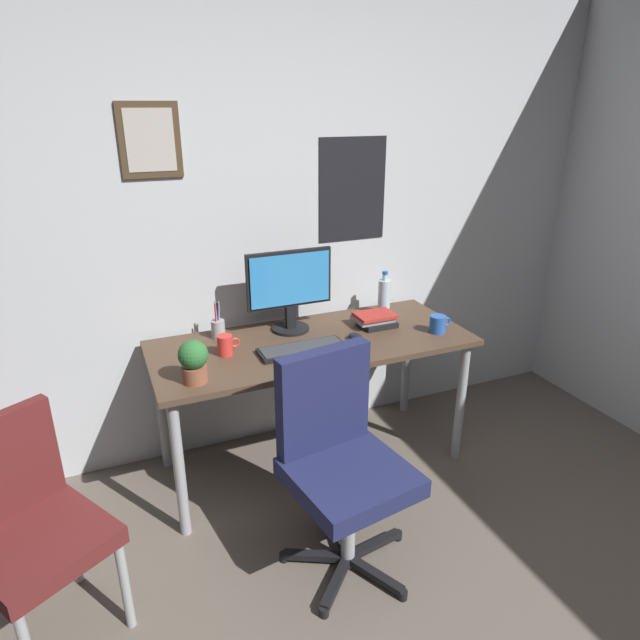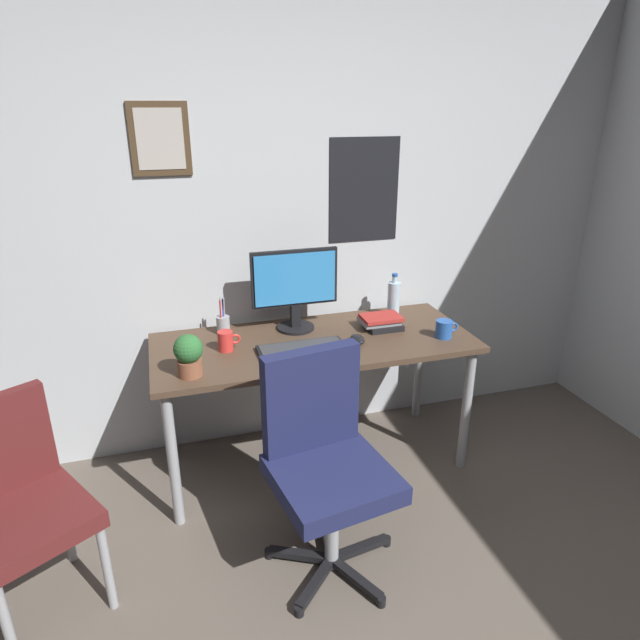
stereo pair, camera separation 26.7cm
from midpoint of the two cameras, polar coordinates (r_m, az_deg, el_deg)
wall_back at (r=2.98m, az=-9.90°, el=10.25°), size 4.40×0.10×2.60m
desk at (r=2.85m, az=-3.48°, el=-3.67°), size 1.63×0.68×0.74m
office_chair at (r=2.33m, az=-1.38°, el=-13.77°), size 0.57×0.57×0.95m
side_chair at (r=2.37m, az=-31.15°, el=-17.53°), size 0.58×0.58×0.88m
monitor at (r=2.88m, az=-5.84°, el=3.36°), size 0.46×0.20×0.43m
keyboard at (r=2.70m, az=-4.72°, el=-3.07°), size 0.43×0.15×0.03m
computer_mouse at (r=2.80m, az=1.01°, el=-1.87°), size 0.06×0.11×0.04m
water_bottle at (r=3.14m, az=4.26°, el=2.45°), size 0.07×0.07×0.25m
coffee_mug_near at (r=2.70m, az=-12.59°, el=-2.62°), size 0.11×0.07×0.10m
coffee_mug_far at (r=2.94m, az=9.63°, el=-0.46°), size 0.12×0.09×0.09m
potted_plant at (r=2.46m, az=-16.07°, el=-4.08°), size 0.13×0.13×0.20m
pen_cup at (r=2.90m, az=-13.14°, el=-0.86°), size 0.07×0.07×0.20m
book_stack_left at (r=2.99m, az=3.21°, el=0.01°), size 0.21×0.17×0.07m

